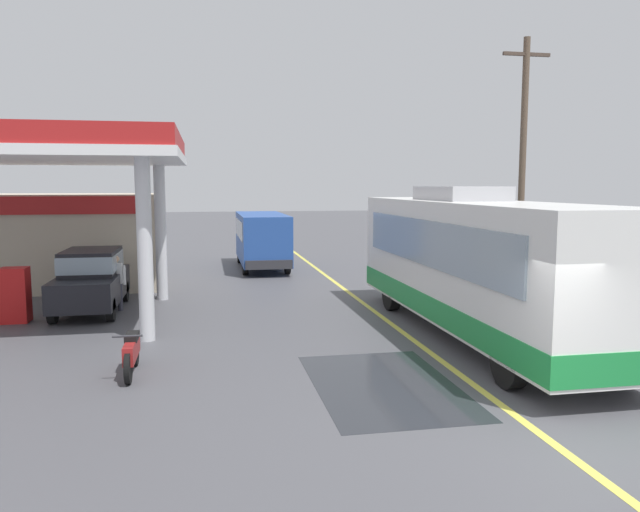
{
  "coord_description": "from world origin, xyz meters",
  "views": [
    {
      "loc": [
        -4.88,
        -7.88,
        3.71
      ],
      "look_at": [
        -1.5,
        10.0,
        1.6
      ],
      "focal_mm": 34.25,
      "sensor_mm": 36.0,
      "label": 1
    }
  ],
  "objects": [
    {
      "name": "ground",
      "position": [
        0.0,
        20.0,
        0.0
      ],
      "size": [
        120.0,
        120.0,
        0.0
      ],
      "primitive_type": "plane",
      "color": "#4C4C51"
    },
    {
      "name": "lane_divider_stripe",
      "position": [
        0.0,
        15.0,
        0.0
      ],
      "size": [
        0.16,
        50.0,
        0.01
      ],
      "primitive_type": "cube",
      "color": "#D8CC4C",
      "rests_on": "ground"
    },
    {
      "name": "wet_puddle_patch",
      "position": [
        -1.65,
        2.74,
        0.0
      ],
      "size": [
        2.61,
        4.26,
        0.01
      ],
      "primitive_type": "cube",
      "color": "#26282D",
      "rests_on": "ground"
    },
    {
      "name": "coach_bus_main",
      "position": [
        1.65,
        6.06,
        1.72
      ],
      "size": [
        2.6,
        11.04,
        3.69
      ],
      "color": "white",
      "rests_on": "ground"
    },
    {
      "name": "gas_station_roadside",
      "position": [
        -9.99,
        13.89,
        2.63
      ],
      "size": [
        9.1,
        11.95,
        5.1
      ],
      "color": "#B21E1E",
      "rests_on": "ground"
    },
    {
      "name": "car_at_pump",
      "position": [
        -8.22,
        10.89,
        1.01
      ],
      "size": [
        1.7,
        4.2,
        1.82
      ],
      "color": "black",
      "rests_on": "ground"
    },
    {
      "name": "minibus_opposing_lane",
      "position": [
        -2.38,
        19.39,
        1.47
      ],
      "size": [
        2.04,
        6.13,
        2.44
      ],
      "color": "#264C9E",
      "rests_on": "ground"
    },
    {
      "name": "motorcycle_parked_forecourt",
      "position": [
        -6.36,
        4.33,
        0.44
      ],
      "size": [
        0.55,
        1.8,
        0.92
      ],
      "color": "black",
      "rests_on": "ground"
    },
    {
      "name": "pedestrian_near_pump",
      "position": [
        -7.5,
        10.77,
        0.93
      ],
      "size": [
        0.55,
        0.22,
        1.66
      ],
      "color": "#33333F",
      "rests_on": "ground"
    },
    {
      "name": "utility_pole_roadside",
      "position": [
        6.57,
        12.86,
        4.67
      ],
      "size": [
        1.8,
        0.24,
        8.98
      ],
      "color": "brown",
      "rests_on": "ground"
    }
  ]
}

